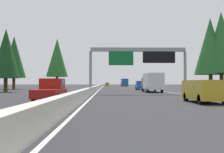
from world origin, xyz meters
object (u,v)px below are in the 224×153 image
(conifer_right_near, at_px, (221,42))
(oncoming_near, at_px, (51,89))
(conifer_left_near, at_px, (6,53))
(conifer_left_mid, at_px, (14,57))
(box_truck_far_left, at_px, (152,82))
(sign_gantry_overhead, at_px, (139,57))
(minivan_near_right, at_px, (204,90))
(pickup_distant_a, at_px, (141,85))
(sedan_far_center, at_px, (107,84))
(conifer_left_far, at_px, (57,58))
(bus_far_right, at_px, (124,82))
(conifer_right_mid, at_px, (210,46))

(conifer_right_near, bearing_deg, oncoming_near, 135.40)
(conifer_left_near, distance_m, conifer_left_mid, 17.89)
(box_truck_far_left, xyz_separation_m, conifer_right_near, (6.34, -13.99, 7.36))
(sign_gantry_overhead, xyz_separation_m, minivan_near_right, (-14.77, -3.09, -3.86))
(minivan_near_right, bearing_deg, pickup_distant_a, 0.08)
(oncoming_near, bearing_deg, box_truck_far_left, 149.03)
(box_truck_far_left, bearing_deg, sedan_far_center, 5.17)
(sign_gantry_overhead, relative_size, conifer_left_mid, 1.07)
(minivan_near_right, relative_size, conifer_left_far, 0.33)
(sedan_far_center, bearing_deg, bus_far_right, -140.53)
(sign_gantry_overhead, bearing_deg, pickup_distant_a, -7.73)
(bus_far_right, relative_size, conifer_left_far, 0.75)
(conifer_right_near, bearing_deg, conifer_left_mid, 75.78)
(box_truck_far_left, relative_size, pickup_distant_a, 1.52)
(conifer_right_near, bearing_deg, sign_gantry_overhead, 130.74)
(conifer_left_far, bearing_deg, box_truck_far_left, -151.33)
(pickup_distant_a, bearing_deg, conifer_left_far, 39.56)
(sign_gantry_overhead, bearing_deg, conifer_left_mid, 44.49)
(pickup_distant_a, relative_size, conifer_right_near, 0.38)
(oncoming_near, bearing_deg, sedan_far_center, 177.11)
(minivan_near_right, distance_m, pickup_distant_a, 37.16)
(minivan_near_right, distance_m, conifer_left_mid, 49.17)
(box_truck_far_left, height_order, pickup_distant_a, box_truck_far_left)
(sign_gantry_overhead, height_order, conifer_left_near, conifer_left_near)
(sedan_far_center, xyz_separation_m, conifer_right_near, (-71.85, -21.06, 8.29))
(box_truck_far_left, distance_m, oncoming_near, 23.40)
(conifer_left_mid, bearing_deg, box_truck_far_left, -121.34)
(oncoming_near, xyz_separation_m, conifer_right_mid, (26.84, -24.15, 7.39))
(conifer_right_near, height_order, conifer_left_mid, conifer_right_near)
(bus_far_right, height_order, conifer_left_mid, conifer_left_mid)
(pickup_distant_a, relative_size, sedan_far_center, 1.27)
(conifer_left_far, bearing_deg, conifer_left_mid, 168.65)
(sign_gantry_overhead, distance_m, sedan_far_center, 86.69)
(bus_far_right, bearing_deg, sign_gantry_overhead, 177.74)
(oncoming_near, height_order, conifer_right_mid, conifer_right_mid)
(conifer_left_near, bearing_deg, conifer_right_near, -79.86)
(oncoming_near, distance_m, conifer_right_near, 37.93)
(minivan_near_right, distance_m, bus_far_right, 92.62)
(pickup_distant_a, bearing_deg, conifer_left_near, 121.80)
(sign_gantry_overhead, height_order, conifer_left_far, conifer_left_far)
(sedan_far_center, bearing_deg, conifer_right_mid, -164.96)
(sedan_far_center, bearing_deg, conifer_right_near, -163.66)
(box_truck_far_left, height_order, conifer_right_near, conifer_right_near)
(box_truck_far_left, distance_m, pickup_distant_a, 14.11)
(oncoming_near, bearing_deg, sign_gantry_overhead, 142.49)
(box_truck_far_left, bearing_deg, conifer_left_near, 90.77)
(bus_far_right, height_order, oncoming_near, bus_far_right)
(sign_gantry_overhead, height_order, conifer_right_near, conifer_right_near)
(box_truck_far_left, height_order, bus_far_right, bus_far_right)
(conifer_left_mid, bearing_deg, pickup_distant_a, -95.84)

